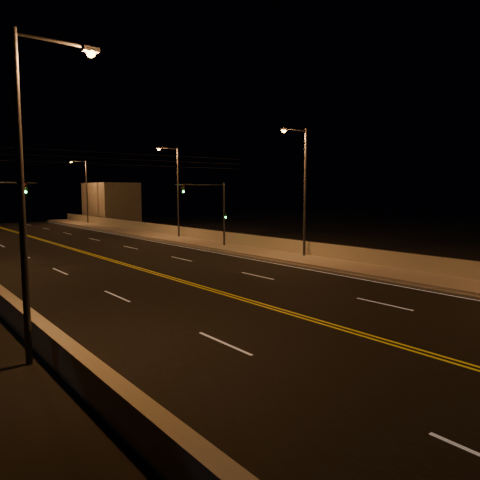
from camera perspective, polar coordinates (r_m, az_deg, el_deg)
road at (r=26.34m, az=-6.14°, el=-5.31°), size 18.00×120.00×0.02m
sidewalk at (r=33.18m, az=9.96°, el=-2.78°), size 3.60×120.00×0.30m
curb at (r=31.84m, az=7.68°, el=-3.24°), size 0.14×120.00×0.15m
parapet_wall at (r=34.32m, az=11.83°, el=-1.43°), size 0.30×120.00×1.00m
jersey_barrier at (r=22.85m, az=-27.13°, el=-6.52°), size 0.45×120.00×0.94m
distant_building_right at (r=78.95m, az=-15.48°, el=4.39°), size 6.00×10.00×6.45m
parapet_rail at (r=34.25m, az=11.85°, el=-0.55°), size 0.06×120.00×0.06m
lane_markings at (r=26.27m, az=-6.06°, el=-5.31°), size 17.32×116.00×0.00m
streetlight_1 at (r=35.20m, az=7.64°, el=6.63°), size 2.55×0.28×9.72m
streetlight_2 at (r=50.08m, az=-7.82°, el=6.43°), size 2.55×0.28×9.72m
streetlight_3 at (r=74.97m, az=-18.37°, el=6.02°), size 2.55×0.28×9.72m
streetlight_4 at (r=15.07m, az=-24.23°, el=7.05°), size 2.55×0.28×9.72m
traffic_signal_right at (r=41.30m, az=-3.11°, el=4.04°), size 5.11×0.31×5.90m
overhead_wires at (r=34.36m, az=-14.75°, el=9.54°), size 22.00×0.03×0.83m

